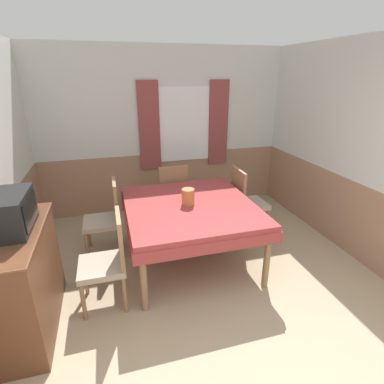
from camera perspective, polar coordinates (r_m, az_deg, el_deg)
wall_back at (r=4.96m, az=-5.04°, el=11.39°), size 4.34×0.09×2.60m
wall_right at (r=4.20m, az=28.50°, el=6.87°), size 0.05×4.13×2.60m
dining_table at (r=3.53m, az=-0.36°, el=-3.82°), size 1.50×1.59×0.77m
chair_left_far at (r=3.93m, az=-15.91°, el=-4.38°), size 0.44×0.44×0.97m
chair_left_near at (r=3.08m, az=-15.57°, el=-12.04°), size 0.44×0.44×0.97m
chair_right_far at (r=4.33m, az=10.19°, el=-1.42°), size 0.44×0.44×0.97m
chair_head_window at (r=4.48m, az=-3.78°, el=-0.26°), size 0.44×0.44×0.97m
sideboard at (r=3.10m, az=-29.46°, el=-14.54°), size 0.46×1.14×0.98m
tv at (r=2.83m, az=-31.18°, el=-3.37°), size 0.29×0.52×0.32m
vase at (r=3.46m, az=-0.75°, el=-0.88°), size 0.15×0.15×0.18m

